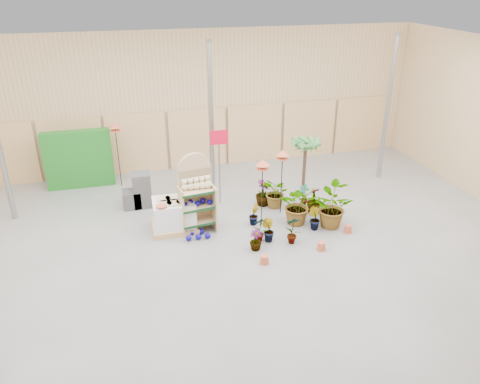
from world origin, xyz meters
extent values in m
cube|color=slate|center=(0.00, 0.00, -0.05)|extent=(15.00, 12.00, 0.10)
cube|color=white|center=(0.00, 0.00, 4.55)|extent=(15.00, 12.00, 0.10)
cube|color=tan|center=(0.00, 6.05, 2.25)|extent=(15.00, 0.10, 4.50)
cylinder|color=gray|center=(5.50, 3.50, 2.25)|extent=(0.14, 0.14, 4.50)
cylinder|color=gray|center=(0.00, 3.50, 2.25)|extent=(0.14, 0.14, 4.50)
cube|color=tan|center=(-6.00, 5.92, 1.00)|extent=(1.90, 0.06, 2.00)
cube|color=tan|center=(-4.00, 5.92, 1.00)|extent=(1.90, 0.06, 2.00)
cube|color=tan|center=(-2.00, 5.92, 1.00)|extent=(1.90, 0.06, 2.00)
cube|color=tan|center=(0.00, 5.92, 1.00)|extent=(1.90, 0.06, 2.00)
cube|color=tan|center=(2.00, 5.92, 1.00)|extent=(1.90, 0.06, 2.00)
cube|color=tan|center=(4.00, 5.92, 1.00)|extent=(1.90, 0.06, 2.00)
cube|color=tan|center=(6.00, 5.92, 1.00)|extent=(1.90, 0.06, 2.00)
cube|color=tan|center=(-0.80, 1.79, 0.81)|extent=(0.87, 0.19, 1.63)
cylinder|color=tan|center=(-0.80, 1.79, 1.63)|extent=(0.87, 0.19, 0.86)
cube|color=tan|center=(-0.80, 1.54, 0.29)|extent=(0.88, 0.58, 0.04)
cube|color=#0F3819|center=(-0.80, 1.30, 0.29)|extent=(0.82, 0.14, 0.06)
cube|color=tan|center=(-0.80, 1.54, 0.72)|extent=(0.88, 0.58, 0.04)
cube|color=#0F3819|center=(-0.80, 1.30, 0.72)|extent=(0.82, 0.14, 0.06)
cube|color=tan|center=(-0.80, 1.54, 1.15)|extent=(0.88, 0.58, 0.04)
cube|color=#0F3819|center=(-0.80, 1.30, 1.15)|extent=(0.82, 0.14, 0.06)
cube|color=tan|center=(-1.21, 1.54, 0.62)|extent=(0.10, 0.48, 1.25)
cube|color=tan|center=(-0.39, 1.54, 0.62)|extent=(0.10, 0.48, 1.25)
sphere|color=beige|center=(-1.09, 1.60, 1.26)|extent=(0.17, 0.17, 0.17)
sphere|color=beige|center=(-1.09, 1.60, 1.40)|extent=(0.13, 0.13, 0.13)
sphere|color=beige|center=(-0.94, 1.60, 1.26)|extent=(0.18, 0.18, 0.18)
sphere|color=beige|center=(-0.94, 1.60, 1.41)|extent=(0.13, 0.13, 0.13)
sphere|color=beige|center=(-0.80, 1.60, 1.27)|extent=(0.19, 0.19, 0.19)
sphere|color=beige|center=(-0.80, 1.60, 1.42)|extent=(0.13, 0.13, 0.13)
sphere|color=beige|center=(-0.65, 1.60, 1.27)|extent=(0.20, 0.20, 0.20)
sphere|color=beige|center=(-0.65, 1.60, 1.43)|extent=(0.13, 0.13, 0.13)
sphere|color=beige|center=(-0.51, 1.60, 1.28)|extent=(0.21, 0.21, 0.21)
sphere|color=beige|center=(-0.51, 1.60, 1.44)|extent=(0.13, 0.13, 0.13)
sphere|color=#0D0784|center=(-1.10, 1.52, 0.81)|extent=(0.14, 0.14, 0.14)
sphere|color=#0D0784|center=(-0.95, 1.63, 0.81)|extent=(0.14, 0.14, 0.14)
sphere|color=#0D0784|center=(-0.80, 1.52, 0.81)|extent=(0.14, 0.14, 0.14)
sphere|color=#0D0784|center=(-0.64, 1.63, 0.81)|extent=(0.14, 0.14, 0.14)
sphere|color=#0D0784|center=(-0.49, 1.52, 0.81)|extent=(0.14, 0.14, 0.14)
sphere|color=#0D0784|center=(-1.12, 1.12, 0.07)|extent=(0.15, 0.15, 0.15)
sphere|color=#0D0784|center=(-1.00, 1.36, 0.07)|extent=(0.15, 0.15, 0.15)
sphere|color=#0D0784|center=(-0.88, 1.12, 0.07)|extent=(0.15, 0.15, 0.15)
sphere|color=#0D0784|center=(-0.76, 1.36, 0.07)|extent=(0.15, 0.15, 0.15)
sphere|color=#0D0784|center=(-0.64, 1.12, 0.07)|extent=(0.15, 0.15, 0.15)
cube|color=tan|center=(-1.37, 1.80, 0.07)|extent=(1.18, 0.99, 0.14)
cube|color=white|center=(-1.37, 1.80, 0.48)|extent=(1.08, 0.89, 0.67)
cylinder|color=#CAB089|center=(-1.61, 1.66, 0.83)|extent=(0.38, 0.38, 0.04)
cylinder|color=#CAB089|center=(-1.37, 1.66, 0.83)|extent=(0.38, 0.38, 0.04)
cylinder|color=#CAB089|center=(-1.13, 1.66, 0.83)|extent=(0.38, 0.38, 0.04)
cylinder|color=#CAB089|center=(-1.61, 1.95, 0.83)|extent=(0.38, 0.38, 0.04)
cylinder|color=#CAB089|center=(-1.37, 1.95, 0.83)|extent=(0.38, 0.38, 0.04)
cube|color=#353535|center=(-2.07, 3.37, 0.25)|extent=(0.50, 0.50, 0.50)
cube|color=#353535|center=(-2.07, 3.37, 0.75)|extent=(0.50, 0.50, 0.50)
cube|color=#353535|center=(-2.37, 3.37, 0.25)|extent=(0.50, 0.50, 0.50)
cube|color=#1A681C|center=(-3.80, 5.20, 0.90)|extent=(2.00, 0.30, 1.80)
cylinder|color=gray|center=(0.10, 3.00, 1.10)|extent=(0.05, 0.05, 2.20)
cube|color=#B60924|center=(0.10, 2.96, 2.00)|extent=(0.50, 0.03, 0.40)
cylinder|color=black|center=(0.86, 1.42, 0.81)|extent=(0.02, 0.02, 1.61)
cylinder|color=#C25337|center=(0.86, 1.42, 1.61)|extent=(0.30, 0.30, 0.02)
cone|color=#C25337|center=(0.86, 1.42, 1.78)|extent=(0.34, 0.34, 0.14)
cylinder|color=black|center=(1.58, 1.97, 0.80)|extent=(0.02, 0.02, 1.61)
cylinder|color=#C25337|center=(1.58, 1.97, 1.61)|extent=(0.30, 0.30, 0.02)
cone|color=#C25337|center=(1.58, 1.97, 1.78)|extent=(0.34, 0.34, 0.14)
cylinder|color=black|center=(-2.62, 4.95, 0.90)|extent=(0.02, 0.02, 1.79)
cylinder|color=#C25337|center=(-2.62, 4.95, 1.79)|extent=(0.30, 0.30, 0.02)
cone|color=#C25337|center=(-2.62, 4.95, 1.96)|extent=(0.34, 0.34, 0.14)
cylinder|color=#462F25|center=(2.63, 2.92, 0.75)|extent=(0.10, 0.10, 1.50)
imported|color=#377A37|center=(0.60, 0.69, 0.34)|extent=(0.38, 0.29, 0.68)
imported|color=#377A37|center=(0.78, 0.63, 0.30)|extent=(0.39, 0.41, 0.59)
imported|color=#377A37|center=(1.83, 1.28, 0.54)|extent=(1.22, 1.15, 1.07)
imported|color=#377A37|center=(2.48, 1.73, 0.39)|extent=(0.55, 0.55, 0.78)
imported|color=#377A37|center=(2.39, 2.26, 0.31)|extent=(0.38, 0.40, 0.62)
imported|color=#377A37|center=(0.68, 1.54, 0.28)|extent=(0.35, 0.38, 0.55)
imported|color=#377A37|center=(1.57, 2.31, 0.45)|extent=(0.93, 0.99, 0.89)
imported|color=#377A37|center=(0.37, 0.31, 0.26)|extent=(0.35, 0.35, 0.51)
imported|color=#377A37|center=(1.33, 0.38, 0.38)|extent=(0.41, 0.28, 0.76)
imported|color=#377A37|center=(2.12, 0.89, 0.30)|extent=(0.37, 0.41, 0.60)
imported|color=#377A37|center=(2.56, 0.94, 0.57)|extent=(1.02, 1.14, 1.14)
imported|color=#377A37|center=(1.25, 2.54, 0.38)|extent=(0.60, 0.60, 0.75)
camera|label=1|loc=(-2.45, -8.87, 6.09)|focal=35.00mm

